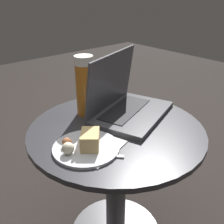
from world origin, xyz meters
The scene contains 6 objects.
table centered at (0.00, 0.00, 0.36)m, with size 0.61×0.61×0.53m.
napkin centered at (-0.13, -0.06, 0.53)m, with size 0.19×0.16×0.00m.
laptop centered at (0.10, 0.06, 0.58)m, with size 0.38×0.31×0.23m.
beer_glass centered at (-0.01, 0.16, 0.64)m, with size 0.07×0.07×0.23m.
snack_plate centered at (-0.16, -0.04, 0.55)m, with size 0.20×0.20×0.06m.
fork centered at (-0.18, -0.06, 0.53)m, with size 0.15×0.15×0.00m.
Camera 1 is at (-0.54, -0.59, 0.98)m, focal length 42.00 mm.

